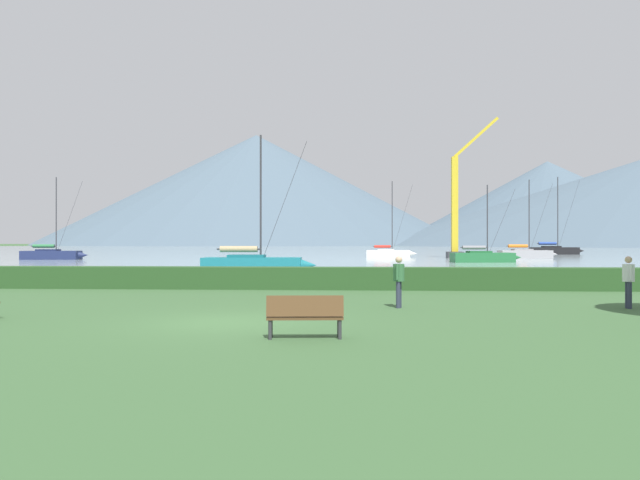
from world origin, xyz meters
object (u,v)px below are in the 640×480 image
at_px(sailboat_slip_0, 52,254).
at_px(sailboat_slip_1, 555,250).
at_px(person_seated_viewer, 628,278).
at_px(person_standing_walker, 399,277).
at_px(dock_crane, 456,212).
at_px(sailboat_slip_3, 483,257).
at_px(sailboat_slip_2, 526,253).
at_px(park_bench_under_tree, 305,314).
at_px(sailboat_slip_4, 389,253).
at_px(sailboat_slip_5, 254,264).

relative_size(sailboat_slip_0, sailboat_slip_1, 0.76).
distance_m(person_seated_viewer, person_standing_walker, 7.23).
bearing_deg(dock_crane, sailboat_slip_3, -90.37).
xyz_separation_m(sailboat_slip_0, sailboat_slip_2, (57.20, 8.39, -0.01)).
distance_m(sailboat_slip_1, person_seated_viewer, 84.74).
relative_size(park_bench_under_tree, dock_crane, 0.09).
distance_m(sailboat_slip_0, dock_crane, 50.14).
bearing_deg(park_bench_under_tree, sailboat_slip_2, 65.64).
bearing_deg(sailboat_slip_4, park_bench_under_tree, -88.78).
bearing_deg(person_standing_walker, sailboat_slip_1, 85.32).
bearing_deg(sailboat_slip_2, sailboat_slip_1, 59.99).
bearing_deg(sailboat_slip_0, person_standing_walker, -58.17).
distance_m(sailboat_slip_4, person_standing_walker, 63.30).
relative_size(sailboat_slip_2, dock_crane, 0.54).
distance_m(sailboat_slip_1, sailboat_slip_2, 26.29).
height_order(person_seated_viewer, dock_crane, dock_crane).
height_order(person_standing_walker, dock_crane, dock_crane).
height_order(sailboat_slip_0, sailboat_slip_2, sailboat_slip_2).
distance_m(sailboat_slip_5, dock_crane, 43.82).
relative_size(person_seated_viewer, dock_crane, 0.09).
relative_size(sailboat_slip_0, sailboat_slip_2, 0.98).
relative_size(person_seated_viewer, person_standing_walker, 1.00).
bearing_deg(sailboat_slip_1, sailboat_slip_4, -147.27).
bearing_deg(sailboat_slip_2, sailboat_slip_0, -176.11).
height_order(sailboat_slip_0, person_seated_viewer, sailboat_slip_0).
bearing_deg(person_standing_walker, sailboat_slip_4, 103.48).
xyz_separation_m(sailboat_slip_2, sailboat_slip_4, (-16.86, 5.50, -0.03)).
height_order(sailboat_slip_4, person_standing_walker, sailboat_slip_4).
bearing_deg(sailboat_slip_3, sailboat_slip_5, -139.28).
distance_m(sailboat_slip_1, park_bench_under_tree, 94.00).
height_order(sailboat_slip_1, dock_crane, dock_crane).
height_order(person_seated_viewer, person_standing_walker, same).
bearing_deg(park_bench_under_tree, sailboat_slip_3, 68.97).
relative_size(sailboat_slip_4, sailboat_slip_5, 1.12).
bearing_deg(sailboat_slip_1, person_standing_walker, -111.28).
height_order(sailboat_slip_2, dock_crane, dock_crane).
xyz_separation_m(park_bench_under_tree, dock_crane, (14.26, 65.65, 5.39)).
bearing_deg(sailboat_slip_4, sailboat_slip_3, -61.88).
xyz_separation_m(sailboat_slip_1, sailboat_slip_5, (-39.69, -60.64, -0.10)).
distance_m(sailboat_slip_1, sailboat_slip_4, 33.57).
bearing_deg(park_bench_under_tree, sailboat_slip_0, 117.02).
relative_size(sailboat_slip_1, sailboat_slip_4, 1.23).
bearing_deg(park_bench_under_tree, person_seated_viewer, 28.76).
xyz_separation_m(sailboat_slip_3, dock_crane, (0.11, 16.79, 5.34)).
bearing_deg(dock_crane, sailboat_slip_2, -11.56).
height_order(park_bench_under_tree, dock_crane, dock_crane).
xyz_separation_m(person_seated_viewer, dock_crane, (4.55, 59.19, 4.95)).
height_order(sailboat_slip_1, sailboat_slip_3, sailboat_slip_1).
xyz_separation_m(sailboat_slip_0, park_bench_under_tree, (34.57, -55.54, -0.10)).
distance_m(sailboat_slip_2, person_seated_viewer, 58.91).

